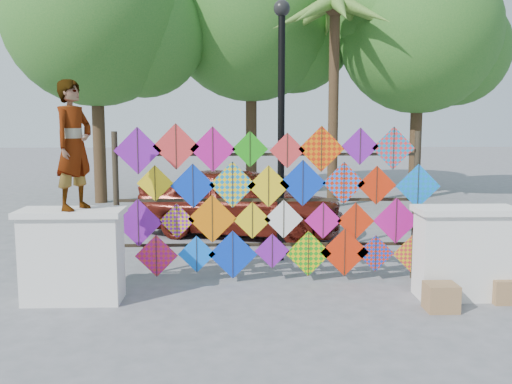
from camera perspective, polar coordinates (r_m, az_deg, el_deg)
ground at (r=8.24m, az=1.40°, el=-10.24°), size 80.00×80.00×0.00m
parapet_left at (r=8.18m, az=-17.87°, el=-6.03°), size 1.40×0.65×1.28m
parapet_right at (r=8.47m, az=20.15°, el=-5.66°), size 1.40×0.65×1.28m
kite_rack at (r=8.68m, az=1.62°, el=-1.06°), size 4.99×0.24×2.42m
tree_west at (r=17.56m, az=-15.48°, el=16.64°), size 5.85×5.20×8.01m
tree_mid at (r=19.15m, az=-0.16°, el=17.31°), size 6.30×5.60×8.61m
tree_east at (r=18.39m, az=16.27°, el=14.94°), size 5.40×4.80×7.42m
palm_tree at (r=16.24m, az=7.88°, el=16.08°), size 3.62×3.62×5.83m
vendor_woman at (r=7.95m, az=-17.77°, el=4.48°), size 0.64×0.74×1.72m
sedan at (r=12.12m, az=-1.54°, el=-0.90°), size 4.67×2.99×1.48m
lamppost at (r=9.87m, az=2.54°, el=8.54°), size 0.28×0.28×4.46m
cardboard_box_near at (r=7.93m, az=18.01°, el=-9.97°), size 0.40×0.36×0.36m
cardboard_box_far at (r=8.60m, az=23.59°, el=-8.97°), size 0.39×0.36×0.33m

